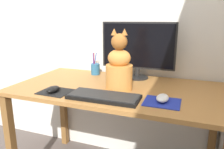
# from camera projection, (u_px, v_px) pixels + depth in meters

# --- Properties ---
(wall_back) EXTENTS (7.00, 0.04, 2.50)m
(wall_back) POSITION_uv_depth(u_px,v_px,m) (134.00, 8.00, 1.66)
(wall_back) COLOR silver
(wall_back) RESTS_ON ground_plane
(desk) EXTENTS (1.36, 0.72, 0.74)m
(desk) POSITION_uv_depth(u_px,v_px,m) (117.00, 100.00, 1.46)
(desk) COLOR #A87038
(desk) RESTS_ON ground_plane
(monitor) EXTENTS (0.55, 0.17, 0.41)m
(monitor) POSITION_uv_depth(u_px,v_px,m) (138.00, 48.00, 1.59)
(monitor) COLOR black
(monitor) RESTS_ON desk
(keyboard) EXTENTS (0.41, 0.17, 0.02)m
(keyboard) POSITION_uv_depth(u_px,v_px,m) (104.00, 96.00, 1.23)
(keyboard) COLOR black
(keyboard) RESTS_ON desk
(mousepad_left) EXTENTS (0.19, 0.17, 0.00)m
(mousepad_left) POSITION_uv_depth(u_px,v_px,m) (56.00, 92.00, 1.34)
(mousepad_left) COLOR black
(mousepad_left) RESTS_ON desk
(mousepad_right) EXTENTS (0.19, 0.17, 0.00)m
(mousepad_right) POSITION_uv_depth(u_px,v_px,m) (162.00, 102.00, 1.17)
(mousepad_right) COLOR #1E2D9E
(mousepad_right) RESTS_ON desk
(computer_mouse_left) EXTENTS (0.06, 0.10, 0.04)m
(computer_mouse_left) POSITION_uv_depth(u_px,v_px,m) (53.00, 89.00, 1.32)
(computer_mouse_left) COLOR black
(computer_mouse_left) RESTS_ON mousepad_left
(computer_mouse_right) EXTENTS (0.06, 0.11, 0.03)m
(computer_mouse_right) POSITION_uv_depth(u_px,v_px,m) (162.00, 98.00, 1.18)
(computer_mouse_right) COLOR white
(computer_mouse_right) RESTS_ON mousepad_right
(cat) EXTENTS (0.22, 0.25, 0.38)m
(cat) POSITION_uv_depth(u_px,v_px,m) (119.00, 68.00, 1.35)
(cat) COLOR #D6893D
(cat) RESTS_ON desk
(pen_cup) EXTENTS (0.07, 0.07, 0.17)m
(pen_cup) POSITION_uv_depth(u_px,v_px,m) (95.00, 69.00, 1.75)
(pen_cup) COLOR #286089
(pen_cup) RESTS_ON desk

